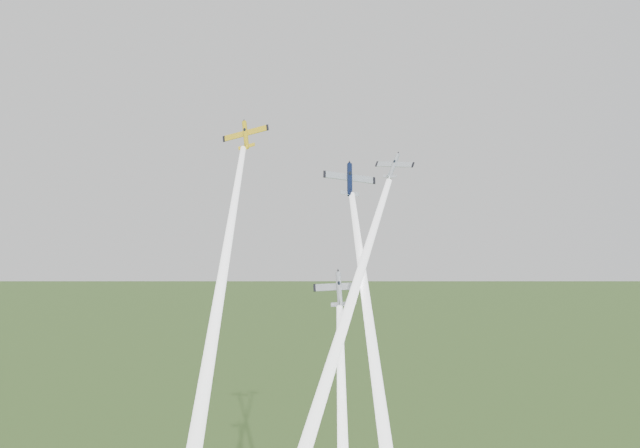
{
  "coord_description": "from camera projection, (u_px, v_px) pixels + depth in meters",
  "views": [
    {
      "loc": [
        16.91,
        -129.86,
        94.94
      ],
      "look_at": [
        0.0,
        -6.0,
        92.0
      ],
      "focal_mm": 45.0,
      "sensor_mm": 36.0,
      "label": 1
    }
  ],
  "objects": [
    {
      "name": "plane_silver_low",
      "position": [
        339.0,
        289.0,
        120.62
      ],
      "size": [
        8.75,
        6.96,
        6.98
      ],
      "primitive_type": null,
      "rotation": [
        0.86,
        -0.05,
        0.14
      ],
      "color": "#A7ADB5"
    },
    {
      "name": "plane_yellow",
      "position": [
        246.0,
        135.0,
        140.58
      ],
      "size": [
        10.13,
        6.79,
        9.03
      ],
      "primitive_type": null,
      "rotation": [
        0.86,
        -0.25,
        0.05
      ],
      "color": "yellow"
    },
    {
      "name": "plane_silver_right",
      "position": [
        394.0,
        166.0,
        130.36
      ],
      "size": [
        7.97,
        6.74,
        5.9
      ],
      "primitive_type": null,
      "rotation": [
        0.86,
        0.04,
        -0.31
      ],
      "color": "silver"
    },
    {
      "name": "smoke_trail_yellow",
      "position": [
        219.0,
        298.0,
        118.74
      ],
      "size": [
        4.42,
        42.68,
        48.91
      ],
      "primitive_type": null,
      "rotation": [
        -0.71,
        0.0,
        0.05
      ],
      "color": "white"
    },
    {
      "name": "smoke_trail_silver_right",
      "position": [
        334.0,
        355.0,
        109.99
      ],
      "size": [
        15.6,
        42.71,
        50.64
      ],
      "primitive_type": null,
      "rotation": [
        -0.71,
        0.0,
        -0.31
      ],
      "color": "white"
    },
    {
      "name": "plane_navy",
      "position": [
        350.0,
        179.0,
        131.1
      ],
      "size": [
        9.38,
        8.83,
        8.48
      ],
      "primitive_type": null,
      "rotation": [
        0.86,
        0.13,
        0.25
      ],
      "color": "#0D1739"
    },
    {
      "name": "smoke_trail_navy",
      "position": [
        378.0,
        388.0,
        107.18
      ],
      "size": [
        14.02,
        46.16,
        54.1
      ],
      "primitive_type": null,
      "rotation": [
        -0.71,
        0.0,
        0.25
      ],
      "color": "white"
    }
  ]
}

